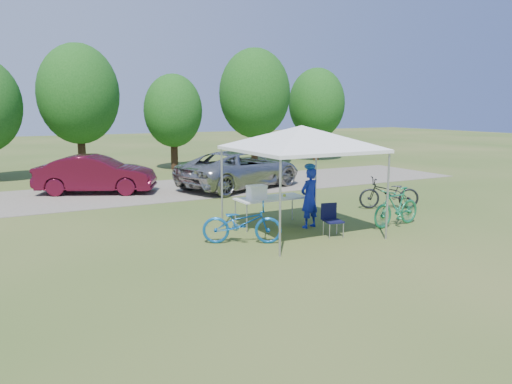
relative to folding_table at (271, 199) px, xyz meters
The scene contains 14 objects.
ground 1.31m from the folding_table, 75.50° to the right, with size 100.00×100.00×0.00m, color #2D5119.
gravel_strip 7.00m from the folding_table, 87.78° to the left, with size 24.00×5.00×0.02m, color gray.
canopy 2.20m from the folding_table, 75.50° to the right, with size 4.53×4.53×3.00m.
treeline 13.30m from the folding_table, 90.11° to the left, with size 24.89×4.28×6.30m.
folding_table is the anchor object (origin of this frame).
folding_chair 1.84m from the folding_table, 63.95° to the right, with size 0.49×0.51×0.82m.
cooler 0.48m from the folding_table, behind, with size 0.49×0.34×0.36m.
ice_cream_cup 0.40m from the folding_table, ahead, with size 0.08×0.08×0.06m, color #C7E034.
cyclist 1.04m from the folding_table, 39.28° to the right, with size 0.58×0.38×1.60m, color #1424A8.
bike_blue 1.92m from the folding_table, 140.51° to the right, with size 0.65×1.86×0.98m, color #115698.
bike_green 3.39m from the folding_table, 28.68° to the right, with size 0.49×1.73×1.04m, color #1B794C.
bike_dark 4.45m from the folding_table, ahead, with size 0.66×1.89×0.99m, color black.
minivan 6.41m from the folding_table, 70.95° to the left, with size 2.44×5.28×1.47m, color #A1A19D.
sedan 8.11m from the folding_table, 113.06° to the left, with size 1.49×4.26×1.40m, color #4E0D1E.
Camera 1 is at (-6.82, -10.38, 3.18)m, focal length 35.00 mm.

